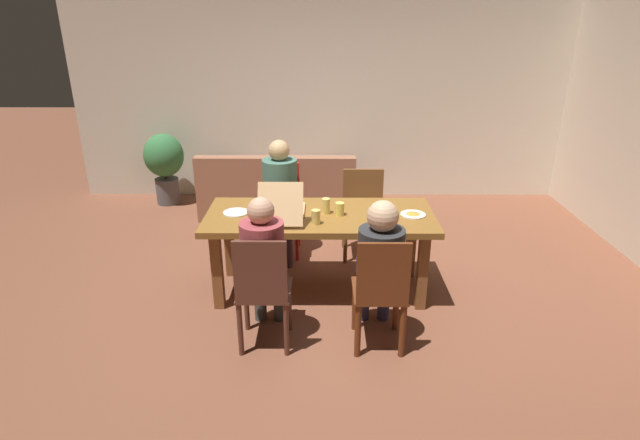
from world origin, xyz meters
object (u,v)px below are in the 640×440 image
(person_2, at_px, (280,190))
(chair_3, at_px, (363,208))
(pizza_box_0, at_px, (283,209))
(potted_plant, at_px, (164,162))
(plate_0, at_px, (413,214))
(drinking_glass_2, at_px, (340,209))
(chair_2, at_px, (281,204))
(chair_1, at_px, (263,289))
(drinking_glass_3, at_px, (385,210))
(person_0, at_px, (380,259))
(dining_table, at_px, (320,224))
(plate_1, at_px, (236,213))
(couch, at_px, (278,190))
(drinking_glass_1, at_px, (316,217))
(person_1, at_px, (264,258))
(drinking_glass_0, at_px, (326,206))
(chair_0, at_px, (380,293))

(person_2, height_order, chair_3, person_2)
(pizza_box_0, height_order, potted_plant, pizza_box_0)
(pizza_box_0, distance_m, potted_plant, 2.95)
(plate_0, bearing_deg, drinking_glass_2, -179.69)
(chair_2, xyz_separation_m, plate_0, (1.22, -0.92, 0.25))
(chair_1, xyz_separation_m, chair_3, (0.86, 1.73, -0.02))
(chair_1, bearing_deg, drinking_glass_3, 39.92)
(person_0, distance_m, chair_1, 0.89)
(dining_table, xyz_separation_m, person_0, (0.45, -0.74, 0.03))
(chair_3, height_order, plate_1, chair_3)
(couch, bearing_deg, drinking_glass_3, -62.33)
(drinking_glass_3, xyz_separation_m, potted_plant, (-2.63, 2.43, -0.25))
(dining_table, distance_m, plate_1, 0.75)
(chair_1, relative_size, couch, 0.49)
(chair_2, relative_size, drinking_glass_1, 7.63)
(pizza_box_0, bearing_deg, person_1, -97.00)
(person_1, relative_size, chair_3, 1.34)
(dining_table, bearing_deg, pizza_box_0, -178.17)
(pizza_box_0, height_order, drinking_glass_0, pizza_box_0)
(chair_0, relative_size, drinking_glass_0, 6.77)
(dining_table, xyz_separation_m, plate_0, (0.81, -0.02, 0.11))
(plate_0, bearing_deg, plate_1, 178.52)
(chair_0, height_order, person_1, person_1)
(chair_0, xyz_separation_m, person_2, (-0.86, 1.64, 0.24))
(plate_0, relative_size, drinking_glass_3, 1.55)
(drinking_glass_1, height_order, drinking_glass_2, drinking_glass_1)
(dining_table, height_order, chair_1, chair_1)
(plate_0, distance_m, drinking_glass_1, 0.87)
(chair_2, bearing_deg, dining_table, -65.29)
(chair_1, distance_m, chair_2, 1.79)
(pizza_box_0, xyz_separation_m, potted_plant, (-1.75, 2.36, -0.23))
(plate_1, bearing_deg, dining_table, -1.18)
(chair_0, xyz_separation_m, plate_0, (0.36, 0.86, 0.28))
(chair_0, xyz_separation_m, drinking_glass_3, (0.11, 0.81, 0.34))
(person_2, relative_size, potted_plant, 1.30)
(chair_0, bearing_deg, drinking_glass_2, 107.88)
(chair_1, distance_m, drinking_glass_1, 0.82)
(drinking_glass_0, height_order, drinking_glass_1, drinking_glass_0)
(chair_3, relative_size, pizza_box_0, 1.52)
(chair_3, height_order, pizza_box_0, pizza_box_0)
(dining_table, relative_size, chair_2, 2.12)
(chair_1, distance_m, pizza_box_0, 0.93)
(chair_0, distance_m, chair_3, 1.73)
(chair_3, relative_size, drinking_glass_2, 7.71)
(pizza_box_0, relative_size, plate_0, 2.68)
(drinking_glass_0, bearing_deg, chair_2, 117.75)
(chair_0, xyz_separation_m, person_1, (-0.86, 0.14, 0.21))
(drinking_glass_1, xyz_separation_m, drinking_glass_2, (0.21, 0.20, -0.00))
(chair_3, distance_m, drinking_glass_3, 0.98)
(person_0, bearing_deg, plate_1, 147.42)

